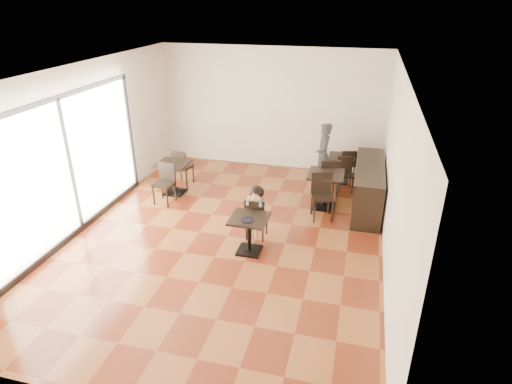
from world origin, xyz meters
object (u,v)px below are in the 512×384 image
(cafe_table_mid, at_px, (325,190))
(cafe_table_back, at_px, (341,169))
(adult_patron, at_px, (323,155))
(chair_back_a, at_px, (347,164))
(child_chair, at_px, (257,217))
(chair_left_a, at_px, (183,167))
(child_table, at_px, (249,235))
(chair_mid_a, at_px, (328,178))
(child, at_px, (257,212))
(chair_left_b, at_px, (164,184))
(cafe_table_left, at_px, (174,178))
(chair_back_b, at_px, (345,175))
(chair_mid_b, at_px, (322,197))

(cafe_table_mid, height_order, cafe_table_back, cafe_table_mid)
(adult_patron, relative_size, chair_back_a, 1.90)
(child_chair, bearing_deg, chair_left_a, -40.36)
(child_chair, height_order, adult_patron, adult_patron)
(child_table, xyz_separation_m, chair_mid_a, (1.15, 2.74, 0.13))
(child, bearing_deg, chair_left_b, 158.46)
(chair_left_b, bearing_deg, adult_patron, 36.30)
(adult_patron, relative_size, cafe_table_left, 2.05)
(cafe_table_back, xyz_separation_m, chair_left_a, (-3.82, -1.14, 0.12))
(child, distance_m, chair_back_b, 3.06)
(chair_mid_b, bearing_deg, cafe_table_left, 156.84)
(cafe_table_left, height_order, chair_mid_a, chair_mid_a)
(chair_left_b, bearing_deg, child_table, -25.47)
(cafe_table_back, xyz_separation_m, chair_mid_a, (-0.24, -1.00, 0.15))
(child, height_order, chair_left_b, child)
(child_chair, xyz_separation_m, chair_back_a, (1.54, 3.38, -0.02))
(chair_mid_a, distance_m, chair_back_b, 0.60)
(child_table, height_order, adult_patron, adult_patron)
(adult_patron, bearing_deg, child, -31.52)
(chair_mid_a, xyz_separation_m, chair_mid_b, (0.00, -1.10, 0.00))
(child_table, xyz_separation_m, child_chair, (0.00, 0.55, 0.07))
(chair_back_b, bearing_deg, chair_mid_a, -143.49)
(chair_left_a, bearing_deg, child_chair, 146.06)
(cafe_table_mid, distance_m, chair_back_b, 1.07)
(child, height_order, adult_patron, adult_patron)
(child_chair, distance_m, chair_back_b, 3.06)
(chair_left_a, height_order, chair_back_a, chair_left_a)
(chair_mid_b, bearing_deg, cafe_table_back, 66.86)
(chair_mid_a, bearing_deg, chair_back_b, -146.78)
(chair_back_b, bearing_deg, chair_back_a, 76.76)
(child_chair, bearing_deg, cafe_table_left, -31.89)
(adult_patron, relative_size, chair_mid_b, 1.60)
(child_table, xyz_separation_m, chair_left_a, (-2.42, 2.60, 0.10))
(child, relative_size, chair_back_b, 1.31)
(chair_mid_b, xyz_separation_m, chair_left_b, (-3.57, -0.13, -0.03))
(cafe_table_back, relative_size, chair_back_a, 0.83)
(child_chair, xyz_separation_m, adult_patron, (0.96, 2.89, 0.36))
(adult_patron, xyz_separation_m, chair_mid_a, (0.20, -0.70, -0.30))
(chair_left_a, xyz_separation_m, chair_back_a, (3.95, 1.33, -0.05))
(adult_patron, height_order, chair_mid_b, adult_patron)
(adult_patron, relative_size, chair_back_b, 1.90)
(child, xyz_separation_m, chair_back_b, (1.54, 2.64, -0.13))
(adult_patron, distance_m, chair_back_b, 0.74)
(child, xyz_separation_m, cafe_table_back, (1.40, 3.19, -0.20))
(chair_mid_a, relative_size, chair_back_a, 1.19)
(child, xyz_separation_m, cafe_table_mid, (1.15, 1.64, -0.13))
(child, xyz_separation_m, adult_patron, (0.96, 2.89, 0.25))
(child, bearing_deg, cafe_table_left, 148.11)
(child_chair, xyz_separation_m, chair_left_b, (-2.42, 0.95, 0.03))
(chair_left_b, bearing_deg, chair_back_b, 29.53)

